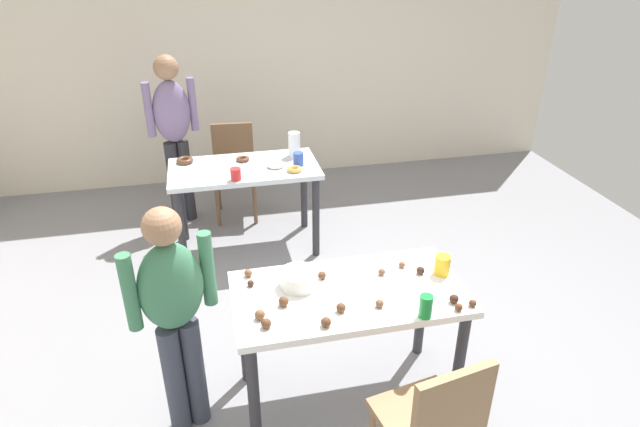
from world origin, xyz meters
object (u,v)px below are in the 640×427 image
at_px(person_girl_near, 174,308).
at_px(person_adult_far, 174,126).
at_px(mixing_bowl, 299,279).
at_px(chair_far_table, 234,165).
at_px(chair_near_table, 434,421).
at_px(dining_table_far, 245,180).
at_px(soda_can, 426,306).
at_px(dining_table_near, 348,308).
at_px(pitcher_far, 294,144).

distance_m(person_girl_near, person_adult_far, 2.48).
bearing_deg(mixing_bowl, chair_far_table, 94.11).
xyz_separation_m(chair_near_table, mixing_bowl, (-0.46, 0.80, 0.30)).
relative_size(dining_table_far, chair_far_table, 1.38).
bearing_deg(person_girl_near, soda_can, -13.40).
bearing_deg(mixing_bowl, person_adult_far, 105.81).
bearing_deg(chair_near_table, soda_can, 76.53).
distance_m(dining_table_far, person_adult_far, 0.89).
distance_m(dining_table_near, mixing_bowl, 0.31).
distance_m(person_girl_near, mixing_bowl, 0.65).
xyz_separation_m(person_girl_near, person_adult_far, (-0.03, 2.48, 0.13)).
relative_size(chair_near_table, mixing_bowl, 4.26).
xyz_separation_m(person_girl_near, pitcher_far, (0.96, 1.98, 0.06)).
bearing_deg(dining_table_near, pitcher_far, 88.12).
bearing_deg(mixing_bowl, person_girl_near, -170.59).
height_order(person_adult_far, soda_can, person_adult_far).
bearing_deg(person_adult_far, person_girl_near, -89.41).
bearing_deg(dining_table_far, soda_can, -72.06).
distance_m(dining_table_near, dining_table_far, 1.87).
distance_m(dining_table_far, mixing_bowl, 1.74).
relative_size(dining_table_near, chair_near_table, 1.41).
height_order(dining_table_far, pitcher_far, pitcher_far).
xyz_separation_m(person_adult_far, pitcher_far, (0.98, -0.49, -0.07)).
xyz_separation_m(chair_near_table, pitcher_far, (-0.15, 2.68, 0.36)).
distance_m(mixing_bowl, soda_can, 0.68).
bearing_deg(dining_table_near, chair_near_table, -73.19).
distance_m(chair_near_table, soda_can, 0.53).
bearing_deg(person_girl_near, person_adult_far, 90.59).
relative_size(person_girl_near, soda_can, 10.98).
relative_size(dining_table_far, chair_near_table, 1.38).
bearing_deg(pitcher_far, person_girl_near, -115.81).
distance_m(chair_far_table, person_girl_near, 2.57).
bearing_deg(mixing_bowl, pitcher_far, 80.51).
relative_size(chair_far_table, soda_can, 7.13).
height_order(chair_near_table, chair_far_table, same).
distance_m(dining_table_near, chair_near_table, 0.74).
bearing_deg(person_girl_near, chair_near_table, -32.19).
bearing_deg(soda_can, dining_table_near, 136.89).
xyz_separation_m(chair_near_table, person_girl_near, (-1.10, 0.70, 0.29)).
bearing_deg(dining_table_far, pitcher_far, 18.65).
bearing_deg(soda_can, pitcher_far, 96.13).
bearing_deg(person_adult_far, chair_far_table, 3.26).
bearing_deg(chair_near_table, person_girl_near, 147.81).
xyz_separation_m(dining_table_near, person_girl_near, (-0.89, -0.00, 0.15)).
bearing_deg(dining_table_far, dining_table_near, -78.35).
distance_m(chair_near_table, mixing_bowl, 0.97).
distance_m(mixing_bowl, pitcher_far, 1.90).
bearing_deg(soda_can, chair_near_table, -103.47).
bearing_deg(pitcher_far, person_adult_far, 153.31).
xyz_separation_m(soda_can, pitcher_far, (-0.24, 2.27, 0.04)).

